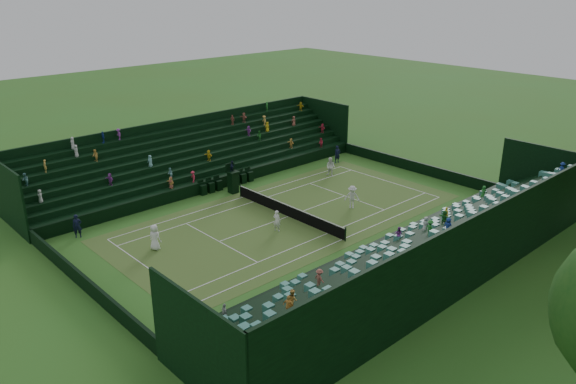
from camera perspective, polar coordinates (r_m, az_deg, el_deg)
name	(u,v)px	position (r m, az deg, el deg)	size (l,w,h in m)	color
ground	(288,217)	(42.43, 0.00, -2.53)	(160.00, 160.00, 0.00)	#3B6C22
court_surface	(288,217)	(42.43, 0.00, -2.52)	(12.97, 26.77, 0.01)	#347B29
perimeter_wall_north	(413,166)	(53.62, 12.61, 2.57)	(17.17, 0.20, 1.00)	black
perimeter_wall_south	(84,283)	(34.61, -19.98, -8.66)	(17.17, 0.20, 1.00)	black
perimeter_wall_east	(376,248)	(37.00, 8.97, -5.61)	(0.20, 31.77, 1.00)	black
perimeter_wall_west	(221,183)	(48.40, -6.82, 0.96)	(0.20, 31.77, 1.00)	black
north_grandstand	(433,255)	(34.42, 14.51, -6.21)	(6.60, 32.00, 4.90)	black
south_grandstand	(193,160)	(51.36, -9.62, 3.21)	(6.60, 32.00, 4.90)	black
tennis_net	(288,210)	(42.23, 0.00, -1.87)	(11.67, 0.10, 1.06)	black
umpire_chair	(233,179)	(47.06, -5.63, 1.32)	(0.89, 0.89, 2.79)	black
courtside_chairs	(227,182)	(48.50, -6.24, 0.98)	(0.57, 5.54, 1.24)	black
player_near_west	(155,237)	(38.07, -13.38, -4.50)	(0.87, 0.57, 1.78)	white
player_near_east	(277,221)	(39.80, -1.14, -2.93)	(0.57, 0.38, 1.58)	white
player_far_west	(331,167)	(51.13, 4.35, 2.58)	(0.85, 0.66, 1.74)	white
player_far_east	(352,197)	(44.00, 6.53, -0.51)	(1.19, 0.69, 1.84)	silver
line_judge_north	(337,154)	(55.00, 5.04, 3.85)	(0.62, 0.41, 1.70)	black
line_judge_south	(77,226)	(41.45, -20.63, -3.26)	(0.61, 0.40, 1.68)	black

